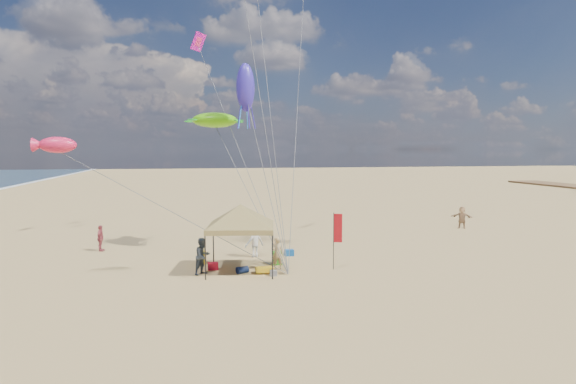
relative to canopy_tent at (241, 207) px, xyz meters
name	(u,v)px	position (x,y,z in m)	size (l,w,h in m)	color
ground	(300,277)	(2.74, -1.78, -3.38)	(280.00, 280.00, 0.00)	tan
canopy_tent	(241,207)	(0.00, 0.00, 0.00)	(6.50, 6.50, 4.06)	black
feather_flag	(337,232)	(4.99, -0.62, -1.36)	(0.45, 0.16, 3.03)	black
cooler_red	(213,266)	(-1.43, 0.62, -3.19)	(0.54, 0.38, 0.38)	#A40D1B
cooler_blue	(289,253)	(3.19, 3.10, -3.19)	(0.54, 0.38, 0.38)	#124E95
bag_navy	(242,270)	(0.01, -0.44, -3.20)	(0.36, 0.36, 0.60)	#0C1837
bag_orange	(201,254)	(-1.95, 3.87, -3.20)	(0.36, 0.36, 0.60)	#D13E0B
chair_green	(277,258)	(2.10, 1.13, -3.03)	(0.50, 0.50, 0.70)	green
chair_yellow	(202,257)	(-1.99, 2.14, -3.03)	(0.50, 0.50, 0.70)	gold
crate_grey	(273,273)	(1.48, -1.26, -3.24)	(0.34, 0.30, 0.28)	slate
beach_cart	(265,270)	(1.13, -0.68, -3.18)	(0.90, 0.50, 0.24)	yellow
person_near_a	(277,253)	(1.92, 0.00, -2.50)	(0.64, 0.42, 1.76)	tan
person_near_b	(203,256)	(-1.98, -0.26, -2.44)	(0.91, 0.71, 1.88)	#313A43
person_near_c	(254,241)	(1.12, 3.21, -2.44)	(1.22, 0.70, 1.89)	beige
person_far_a	(100,238)	(-8.08, 6.76, -2.57)	(0.96, 0.40, 1.63)	#A7404A
person_far_c	(462,217)	(18.85, 10.21, -2.48)	(1.67, 0.53, 1.80)	tan
turtle_kite	(215,120)	(-0.96, 5.95, 4.77)	(2.81, 2.24, 0.94)	#59C50B
fish_kite	(58,145)	(-8.57, -0.42, 3.17)	(1.70, 0.85, 0.76)	#E51F4C
squid_kite	(245,88)	(0.73, 3.81, 6.55)	(1.08, 1.08, 2.82)	#3728AF
stunt_kite_pink	(198,42)	(-1.75, 12.44, 10.89)	(1.33, 0.04, 1.33)	#DA12B3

